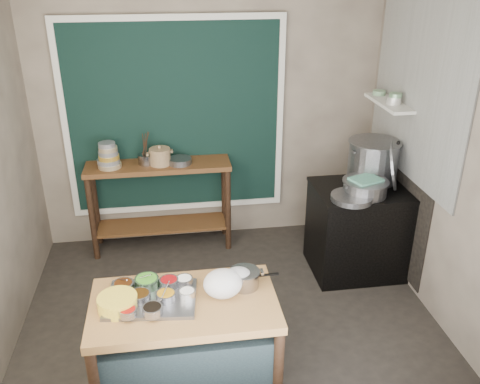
{
  "coord_description": "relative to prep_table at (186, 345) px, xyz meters",
  "views": [
    {
      "loc": [
        -0.43,
        -3.54,
        2.84
      ],
      "look_at": [
        0.13,
        0.25,
        1.06
      ],
      "focal_mm": 38.0,
      "sensor_mm": 36.0,
      "label": 1
    }
  ],
  "objects": [
    {
      "name": "floor",
      "position": [
        0.39,
        0.75,
        -0.39
      ],
      "size": [
        3.5,
        3.0,
        0.02
      ],
      "primitive_type": "cube",
      "color": "#2A2520",
      "rests_on": "ground"
    },
    {
      "name": "back_wall",
      "position": [
        0.39,
        2.26,
        1.02
      ],
      "size": [
        3.5,
        0.02,
        2.8
      ],
      "primitive_type": "cube",
      "color": "gray",
      "rests_on": "floor"
    },
    {
      "name": "right_wall",
      "position": [
        2.15,
        0.75,
        1.02
      ],
      "size": [
        0.02,
        3.0,
        2.8
      ],
      "primitive_type": "cube",
      "color": "gray",
      "rests_on": "floor"
    },
    {
      "name": "curtain_panel",
      "position": [
        0.04,
        2.22,
        0.98
      ],
      "size": [
        2.1,
        0.02,
        1.9
      ],
      "primitive_type": "cube",
      "color": "black",
      "rests_on": "back_wall"
    },
    {
      "name": "curtain_frame",
      "position": [
        0.04,
        2.21,
        0.98
      ],
      "size": [
        2.22,
        0.03,
        2.02
      ],
      "primitive_type": null,
      "color": "beige",
      "rests_on": "back_wall"
    },
    {
      "name": "tile_panel",
      "position": [
        2.13,
        1.3,
        1.48
      ],
      "size": [
        0.02,
        1.7,
        1.7
      ],
      "primitive_type": "cube",
      "color": "#B2B2AA",
      "rests_on": "right_wall"
    },
    {
      "name": "soot_patch",
      "position": [
        2.13,
        1.4,
        0.32
      ],
      "size": [
        0.01,
        1.3,
        1.3
      ],
      "primitive_type": "cube",
      "color": "black",
      "rests_on": "right_wall"
    },
    {
      "name": "wall_shelf",
      "position": [
        2.02,
        1.6,
        1.23
      ],
      "size": [
        0.22,
        0.7,
        0.03
      ],
      "primitive_type": "cube",
      "color": "beige",
      "rests_on": "right_wall"
    },
    {
      "name": "prep_table",
      "position": [
        0.0,
        0.0,
        0.0
      ],
      "size": [
        1.25,
        0.72,
        0.75
      ],
      "primitive_type": "cube",
      "rotation": [
        0.0,
        0.0,
        0.0
      ],
      "color": "#9B6B38",
      "rests_on": "floor"
    },
    {
      "name": "back_counter",
      "position": [
        -0.16,
        2.03,
        0.1
      ],
      "size": [
        1.45,
        0.4,
        0.95
      ],
      "primitive_type": "cube",
      "color": "#523117",
      "rests_on": "floor"
    },
    {
      "name": "stove_block",
      "position": [
        1.74,
        1.3,
        0.05
      ],
      "size": [
        0.9,
        0.68,
        0.85
      ],
      "primitive_type": "cube",
      "color": "black",
      "rests_on": "floor"
    },
    {
      "name": "stove_top",
      "position": [
        1.74,
        1.3,
        0.49
      ],
      "size": [
        0.92,
        0.69,
        0.03
      ],
      "primitive_type": "cube",
      "color": "black",
      "rests_on": "stove_block"
    },
    {
      "name": "condiment_tray",
      "position": [
        -0.22,
        0.04,
        0.39
      ],
      "size": [
        0.63,
        0.48,
        0.03
      ],
      "primitive_type": "cube",
      "rotation": [
        0.0,
        0.0,
        -0.11
      ],
      "color": "gray",
      "rests_on": "prep_table"
    },
    {
      "name": "condiment_bowls",
      "position": [
        -0.23,
        0.06,
        0.43
      ],
      "size": [
        0.57,
        0.46,
        0.07
      ],
      "color": "gray",
      "rests_on": "condiment_tray"
    },
    {
      "name": "yellow_basin",
      "position": [
        -0.43,
        -0.02,
        0.42
      ],
      "size": [
        0.34,
        0.34,
        0.1
      ],
      "primitive_type": "cylinder",
      "rotation": [
        0.0,
        0.0,
        -0.37
      ],
      "color": "yellow",
      "rests_on": "prep_table"
    },
    {
      "name": "saucepan",
      "position": [
        0.43,
        0.12,
        0.44
      ],
      "size": [
        0.23,
        0.23,
        0.12
      ],
      "primitive_type": null,
      "rotation": [
        0.0,
        0.0,
        0.02
      ],
      "color": "gray",
      "rests_on": "prep_table"
    },
    {
      "name": "plastic_bag_a",
      "position": [
        0.27,
        0.03,
        0.47
      ],
      "size": [
        0.28,
        0.24,
        0.2
      ],
      "primitive_type": "ellipsoid",
      "rotation": [
        0.0,
        0.0,
        -0.07
      ],
      "color": "white",
      "rests_on": "prep_table"
    },
    {
      "name": "plastic_bag_b",
      "position": [
        0.38,
        0.11,
        0.45
      ],
      "size": [
        0.22,
        0.19,
        0.15
      ],
      "primitive_type": "ellipsoid",
      "rotation": [
        0.0,
        0.0,
        -0.08
      ],
      "color": "white",
      "rests_on": "prep_table"
    },
    {
      "name": "bowl_stack",
      "position": [
        -0.63,
        2.0,
        0.69
      ],
      "size": [
        0.23,
        0.23,
        0.26
      ],
      "color": "tan",
      "rests_on": "back_counter"
    },
    {
      "name": "utensil_cup",
      "position": [
        -0.27,
        2.04,
        0.63
      ],
      "size": [
        0.2,
        0.2,
        0.1
      ],
      "primitive_type": "cylinder",
      "rotation": [
        0.0,
        0.0,
        -0.22
      ],
      "color": "gray",
      "rests_on": "back_counter"
    },
    {
      "name": "ceramic_crock",
      "position": [
        -0.13,
        2.0,
        0.65
      ],
      "size": [
        0.27,
        0.27,
        0.15
      ],
      "primitive_type": null,
      "rotation": [
        0.0,
        0.0,
        0.24
      ],
      "color": "#927850",
      "rests_on": "back_counter"
    },
    {
      "name": "wide_bowl",
      "position": [
        0.06,
        1.99,
        0.6
      ],
      "size": [
        0.28,
        0.28,
        0.06
      ],
      "primitive_type": "cylinder",
      "rotation": [
        0.0,
        0.0,
        0.24
      ],
      "color": "gray",
      "rests_on": "back_counter"
    },
    {
      "name": "stock_pot",
      "position": [
        1.88,
        1.48,
        0.7
      ],
      "size": [
        0.65,
        0.65,
        0.39
      ],
      "primitive_type": null,
      "rotation": [
        0.0,
        0.0,
        0.35
      ],
      "color": "gray",
      "rests_on": "stove_top"
    },
    {
      "name": "pot_lid",
      "position": [
        1.98,
        1.27,
        0.73
      ],
      "size": [
        0.3,
        0.47,
        0.46
      ],
      "primitive_type": "cylinder",
      "rotation": [
        0.0,
        1.36,
        -0.43
      ],
      "color": "gray",
      "rests_on": "stove_top"
    },
    {
      "name": "steamer",
      "position": [
        1.69,
        1.17,
        0.57
      ],
      "size": [
        0.52,
        0.52,
        0.14
      ],
      "primitive_type": null,
      "rotation": [
        0.0,
        0.0,
        0.28
      ],
      "color": "gray",
      "rests_on": "stove_top"
    },
    {
      "name": "green_cloth",
      "position": [
        1.69,
        1.17,
        0.65
      ],
      "size": [
        0.31,
        0.28,
        0.02
      ],
      "primitive_type": "cube",
      "rotation": [
        0.0,
        0.0,
        0.36
      ],
      "color": "#4B8A6E",
      "rests_on": "steamer"
    },
    {
      "name": "shallow_pan",
      "position": [
        1.54,
        1.07,
        0.53
      ],
      "size": [
        0.45,
        0.45,
        0.05
      ],
      "primitive_type": "cylinder",
      "rotation": [
        0.0,
        0.0,
        0.25
      ],
      "color": "gray",
      "rests_on": "stove_top"
    },
    {
      "name": "shelf_bowl_stack",
      "position": [
        2.02,
        1.5,
        1.29
      ],
      "size": [
        0.13,
        0.13,
        0.11
      ],
      "color": "silver",
      "rests_on": "wall_shelf"
    },
    {
      "name": "shelf_bowl_green",
      "position": [
        2.02,
        1.85,
        1.26
      ],
      "size": [
        0.16,
        0.16,
        0.04
      ],
      "primitive_type": "cylinder",
      "rotation": [
        0.0,
        0.0,
        -0.35
      ],
      "color": "gray",
      "rests_on": "wall_shelf"
    }
  ]
}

